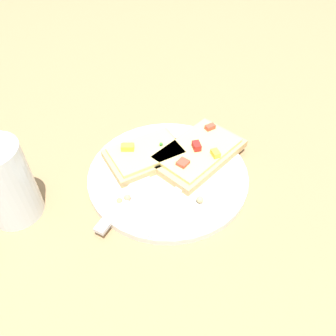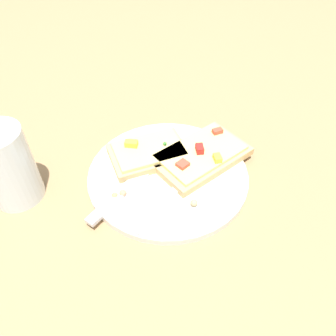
{
  "view_description": "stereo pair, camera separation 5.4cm",
  "coord_description": "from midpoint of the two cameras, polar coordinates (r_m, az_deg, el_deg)",
  "views": [
    {
      "loc": [
        -0.3,
        0.23,
        0.4
      ],
      "look_at": [
        0.0,
        0.0,
        0.02
      ],
      "focal_mm": 35.0,
      "sensor_mm": 36.0,
      "label": 1
    },
    {
      "loc": [
        -0.33,
        0.19,
        0.4
      ],
      "look_at": [
        0.0,
        0.0,
        0.02
      ],
      "focal_mm": 35.0,
      "sensor_mm": 36.0,
      "label": 2
    }
  ],
  "objects": [
    {
      "name": "pizza_slice_corner",
      "position": [
        0.57,
        -6.67,
        2.23
      ],
      "size": [
        0.1,
        0.14,
        0.03
      ],
      "rotation": [
        0.0,
        0.0,
        1.43
      ],
      "color": "tan",
      "rests_on": "plate"
    },
    {
      "name": "knife",
      "position": [
        0.53,
        -8.85,
        -3.5
      ],
      "size": [
        0.11,
        0.21,
        0.01
      ],
      "rotation": [
        0.0,
        0.0,
        5.14
      ],
      "color": "silver",
      "rests_on": "plate"
    },
    {
      "name": "plate",
      "position": [
        0.55,
        -2.8,
        -1.32
      ],
      "size": [
        0.27,
        0.27,
        0.01
      ],
      "color": "silver",
      "rests_on": "ground"
    },
    {
      "name": "crumb_scatter",
      "position": [
        0.5,
        -6.03,
        -5.67
      ],
      "size": [
        0.08,
        0.11,
        0.01
      ],
      "color": "tan",
      "rests_on": "plate"
    },
    {
      "name": "ground_plane",
      "position": [
        0.55,
        -2.78,
        -1.74
      ],
      "size": [
        4.0,
        4.0,
        0.0
      ],
      "primitive_type": "plane",
      "color": "#9E7A51"
    },
    {
      "name": "fork",
      "position": [
        0.53,
        -0.21,
        -2.63
      ],
      "size": [
        0.11,
        0.19,
        0.01
      ],
      "rotation": [
        0.0,
        0.0,
        5.16
      ],
      "color": "silver",
      "rests_on": "plate"
    },
    {
      "name": "pizza_slice_main",
      "position": [
        0.57,
        2.55,
        2.59
      ],
      "size": [
        0.12,
        0.18,
        0.03
      ],
      "rotation": [
        0.0,
        0.0,
        1.73
      ],
      "color": "tan",
      "rests_on": "plate"
    },
    {
      "name": "drinking_glass",
      "position": [
        0.53,
        -29.27,
        -2.48
      ],
      "size": [
        0.08,
        0.08,
        0.13
      ],
      "color": "silver",
      "rests_on": "ground"
    }
  ]
}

